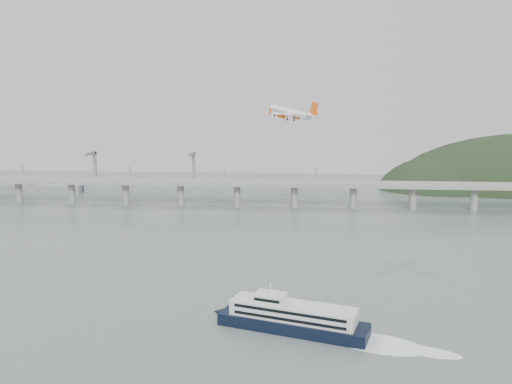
# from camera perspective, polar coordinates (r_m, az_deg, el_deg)

# --- Properties ---
(ground) EXTENTS (900.00, 900.00, 0.00)m
(ground) POSITION_cam_1_polar(r_m,az_deg,el_deg) (241.11, -1.22, -10.53)
(ground) COLOR slate
(ground) RESTS_ON ground
(bridge) EXTENTS (800.00, 22.00, 23.90)m
(bridge) POSITION_cam_1_polar(r_m,az_deg,el_deg) (431.28, 1.61, 0.58)
(bridge) COLOR gray
(bridge) RESTS_ON ground
(distant_fleet) EXTENTS (453.00, 60.90, 40.00)m
(distant_fleet) POSITION_cam_1_polar(r_m,az_deg,el_deg) (528.51, -14.85, 0.58)
(distant_fleet) COLOR gray
(distant_fleet) RESTS_ON ground
(ferry) EXTENTS (90.67, 35.71, 17.51)m
(ferry) POSITION_cam_1_polar(r_m,az_deg,el_deg) (193.19, 4.22, -14.13)
(ferry) COLOR black
(ferry) RESTS_ON ground
(airliner) EXTENTS (33.09, 33.41, 10.98)m
(airliner) POSITION_cam_1_polar(r_m,az_deg,el_deg) (293.67, 4.10, 9.03)
(airliner) COLOR white
(airliner) RESTS_ON ground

